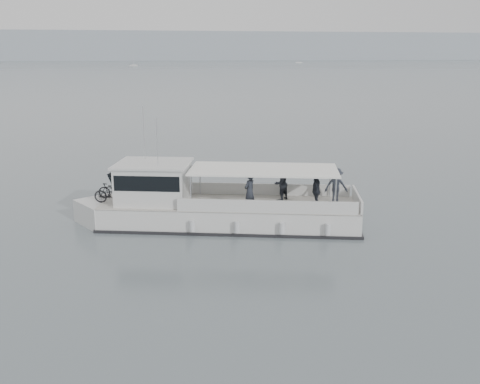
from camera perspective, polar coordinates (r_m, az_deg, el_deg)
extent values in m
plane|color=slate|center=(21.79, -4.12, -6.67)|extent=(1400.00, 1400.00, 0.00)
cube|color=#939EA8|center=(580.23, -10.41, 15.05)|extent=(1400.00, 90.00, 28.00)
cube|color=silver|center=(25.18, -1.12, -2.59)|extent=(12.28, 6.06, 1.29)
cube|color=silver|center=(26.40, -14.06, -2.22)|extent=(3.11, 3.11, 1.29)
cube|color=beige|center=(25.00, -1.13, -1.19)|extent=(12.28, 6.06, 0.06)
cube|color=black|center=(25.30, -1.12, -3.45)|extent=(12.51, 6.23, 0.18)
cube|color=silver|center=(26.29, 3.05, 0.26)|extent=(7.68, 2.10, 0.59)
cube|color=silver|center=(23.35, 2.87, -1.60)|extent=(7.68, 2.10, 0.59)
cube|color=silver|center=(25.06, 12.39, -0.79)|extent=(0.90, 3.09, 0.59)
cube|color=silver|center=(25.35, -9.18, 0.93)|extent=(3.74, 3.38, 1.78)
cube|color=black|center=(25.72, -12.52, 1.31)|extent=(1.16, 2.53, 1.15)
cube|color=black|center=(25.28, -9.20, 1.59)|extent=(3.56, 3.37, 0.69)
cube|color=silver|center=(25.15, -9.26, 3.01)|extent=(3.98, 3.63, 0.10)
cube|color=white|center=(24.50, 2.54, 2.41)|extent=(7.26, 4.57, 0.08)
cylinder|color=silver|center=(23.66, -5.28, -0.12)|extent=(0.07, 0.07, 1.63)
cylinder|color=silver|center=(26.31, -4.28, 1.42)|extent=(0.07, 0.07, 1.63)
cylinder|color=silver|center=(23.46, 10.16, -0.42)|extent=(0.07, 0.07, 1.63)
cylinder|color=silver|center=(26.13, 9.58, 1.16)|extent=(0.07, 0.07, 1.63)
cylinder|color=silver|center=(25.92, -10.21, 6.21)|extent=(0.04, 0.04, 2.57)
cylinder|color=silver|center=(24.20, -8.83, 5.20)|extent=(0.04, 0.04, 2.18)
cylinder|color=silver|center=(23.71, -5.10, -3.63)|extent=(0.29, 0.29, 0.49)
cylinder|color=silver|center=(23.47, -0.32, -3.77)|extent=(0.29, 0.29, 0.49)
cylinder|color=silver|center=(23.40, 4.52, -3.87)|extent=(0.29, 0.29, 0.49)
cylinder|color=silver|center=(23.50, 9.36, -3.95)|extent=(0.29, 0.29, 0.49)
imported|color=black|center=(26.35, -13.13, 0.26)|extent=(1.79, 1.00, 0.89)
imported|color=black|center=(25.62, -13.65, -0.12)|extent=(1.62, 0.82, 0.94)
imported|color=#282C35|center=(23.85, 1.02, 0.10)|extent=(0.72, 0.70, 1.66)
imported|color=#282C35|center=(25.34, 4.36, 0.94)|extent=(1.02, 0.98, 1.66)
imported|color=#282C35|center=(24.15, 8.11, 0.14)|extent=(0.62, 1.04, 1.66)
imported|color=#282C35|center=(25.19, 10.22, 0.66)|extent=(1.15, 0.77, 1.66)
cube|color=silver|center=(420.90, 6.32, 13.56)|extent=(5.43, 3.09, 0.75)
cube|color=silver|center=(420.89, 6.32, 13.60)|extent=(2.15, 1.91, 0.45)
cube|color=silver|center=(333.98, -11.28, 13.10)|extent=(4.59, 6.07, 0.75)
cube|color=silver|center=(333.98, -11.28, 13.15)|extent=(2.47, 2.62, 0.45)
cylinder|color=silver|center=(333.92, -11.31, 13.71)|extent=(0.08, 0.08, 6.51)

